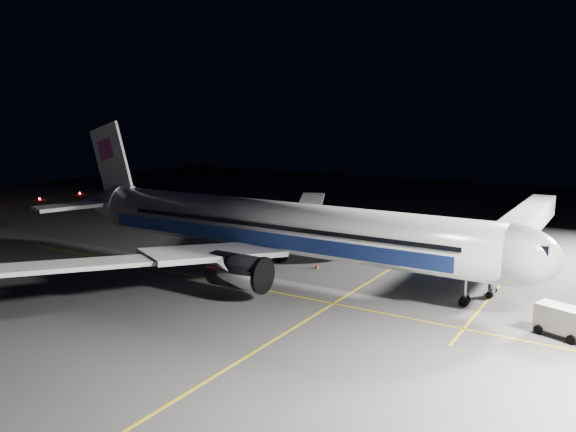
# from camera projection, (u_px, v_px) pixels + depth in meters

# --- Properties ---
(ground) EXTENTS (200.00, 200.00, 0.00)m
(ground) POSITION_uv_depth(u_px,v_px,m) (278.00, 273.00, 62.52)
(ground) COLOR #4C4C4F
(ground) RESTS_ON ground
(guide_line_main) EXTENTS (0.25, 80.00, 0.01)m
(guide_line_main) POSITION_uv_depth(u_px,v_px,m) (360.00, 287.00, 57.33)
(guide_line_main) COLOR gold
(guide_line_main) RESTS_ON ground
(guide_line_cross) EXTENTS (70.00, 0.25, 0.01)m
(guide_line_cross) POSITION_uv_depth(u_px,v_px,m) (247.00, 287.00, 57.50)
(guide_line_cross) COLOR gold
(guide_line_cross) RESTS_ON ground
(guide_line_side) EXTENTS (0.25, 40.00, 0.01)m
(guide_line_side) POSITION_uv_depth(u_px,v_px,m) (503.00, 281.00, 59.46)
(guide_line_side) COLOR gold
(guide_line_side) RESTS_ON ground
(airliner) EXTENTS (61.48, 54.22, 16.64)m
(airliner) POSITION_uv_depth(u_px,v_px,m) (270.00, 227.00, 62.17)
(airliner) COLOR silver
(airliner) RESTS_ON ground
(jet_bridge) EXTENTS (3.60, 34.40, 6.30)m
(jet_bridge) POSITION_uv_depth(u_px,v_px,m) (520.00, 226.00, 65.39)
(jet_bridge) COLOR #B2B2B7
(jet_bridge) RESTS_ON ground
(service_truck) EXTENTS (5.20, 3.44, 2.48)m
(service_truck) POSITION_uv_depth(u_px,v_px,m) (567.00, 322.00, 44.03)
(service_truck) COLOR silver
(service_truck) RESTS_ON ground
(baggage_tug) EXTENTS (2.63, 2.37, 1.58)m
(baggage_tug) POSITION_uv_depth(u_px,v_px,m) (303.00, 227.00, 84.30)
(baggage_tug) COLOR black
(baggage_tug) RESTS_ON ground
(safety_cone_a) EXTENTS (0.45, 0.45, 0.68)m
(safety_cone_a) POSITION_uv_depth(u_px,v_px,m) (317.00, 265.00, 64.41)
(safety_cone_a) COLOR #FC4B0A
(safety_cone_a) RESTS_ON ground
(safety_cone_b) EXTENTS (0.38, 0.38, 0.57)m
(safety_cone_b) POSITION_uv_depth(u_px,v_px,m) (327.00, 247.00, 73.90)
(safety_cone_b) COLOR #FC4B0A
(safety_cone_b) RESTS_ON ground
(safety_cone_c) EXTENTS (0.45, 0.45, 0.68)m
(safety_cone_c) POSITION_uv_depth(u_px,v_px,m) (277.00, 248.00, 72.62)
(safety_cone_c) COLOR #FC4B0A
(safety_cone_c) RESTS_ON ground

